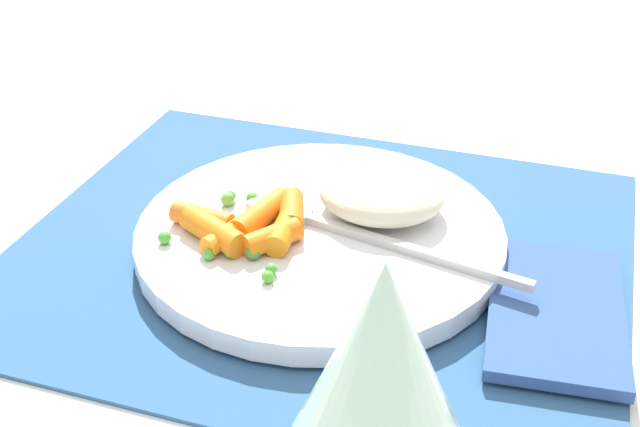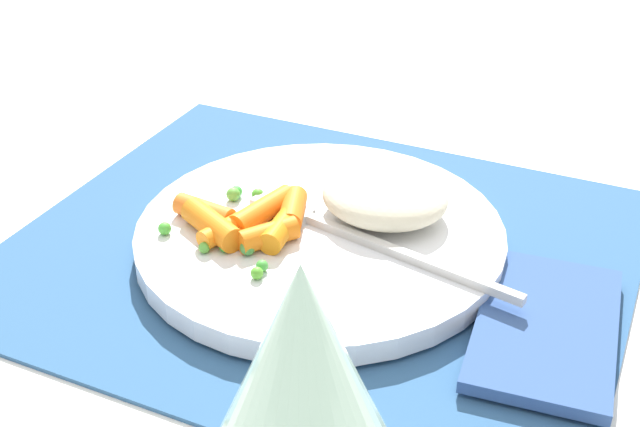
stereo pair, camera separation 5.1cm
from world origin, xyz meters
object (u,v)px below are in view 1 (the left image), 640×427
object	(u,v)px
carrot_portion	(249,225)
wine_glass	(380,376)
fork	(353,232)
napkin	(556,311)
plate	(320,236)
rice_mound	(382,193)

from	to	relation	value
carrot_portion	wine_glass	xyz separation A→B (m)	(-0.14, 0.21, 0.09)
fork	carrot_portion	bearing A→B (deg)	17.24
wine_glass	napkin	distance (m)	0.24
plate	rice_mound	xyz separation A→B (m)	(-0.03, -0.03, 0.02)
rice_mound	carrot_portion	xyz separation A→B (m)	(0.07, 0.06, -0.01)
carrot_portion	fork	bearing A→B (deg)	-162.76
rice_mound	napkin	distance (m)	0.14
plate	napkin	distance (m)	0.16
wine_glass	plate	bearing A→B (deg)	-66.88
plate	wine_glass	size ratio (longest dim) A/B	1.48
rice_mound	fork	bearing A→B (deg)	75.63
plate	rice_mound	bearing A→B (deg)	-136.76
carrot_portion	wine_glass	bearing A→B (deg)	123.90
plate	carrot_portion	distance (m)	0.05
fork	napkin	bearing A→B (deg)	169.70
plate	fork	bearing A→B (deg)	168.49
carrot_portion	wine_glass	world-z (taller)	wine_glass
napkin	carrot_portion	bearing A→B (deg)	-1.23
plate	fork	distance (m)	0.03
rice_mound	wine_glass	distance (m)	0.28
rice_mound	napkin	xyz separation A→B (m)	(-0.12, 0.06, -0.03)
napkin	rice_mound	bearing A→B (deg)	-26.06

